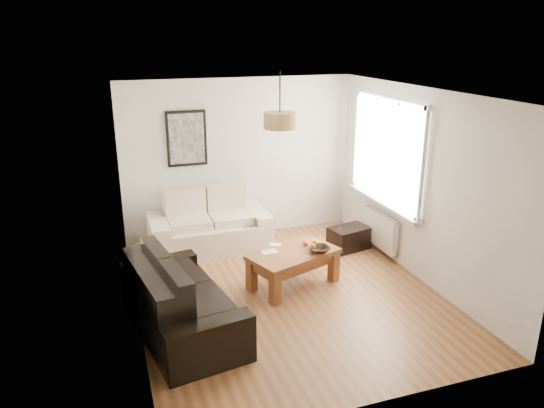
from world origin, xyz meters
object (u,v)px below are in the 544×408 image
object	(u,v)px
sofa_leather	(181,297)
ottoman	(349,238)
coffee_table	(293,269)
loveseat_cream	(209,222)

from	to	relation	value
sofa_leather	ottoman	xyz separation A→B (m)	(2.88, 1.50, -0.24)
sofa_leather	coffee_table	distance (m)	1.72
loveseat_cream	coffee_table	bearing A→B (deg)	-63.36
sofa_leather	loveseat_cream	bearing A→B (deg)	-29.32
coffee_table	sofa_leather	bearing A→B (deg)	-158.86
loveseat_cream	ottoman	bearing A→B (deg)	-18.84
sofa_leather	ottoman	distance (m)	3.26
loveseat_cream	coffee_table	world-z (taller)	loveseat_cream
coffee_table	loveseat_cream	bearing A→B (deg)	117.06
loveseat_cream	ottoman	distance (m)	2.22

